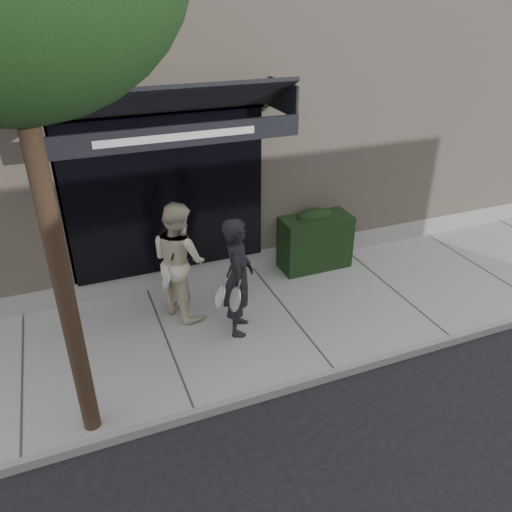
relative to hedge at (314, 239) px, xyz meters
name	(u,v)px	position (x,y,z in m)	size (l,w,h in m)	color
ground	(288,317)	(-1.10, -1.25, -0.66)	(80.00, 80.00, 0.00)	black
sidewalk	(288,314)	(-1.10, -1.25, -0.60)	(20.00, 3.00, 0.12)	#A5A59F
curb	(335,374)	(-1.10, -2.80, -0.59)	(20.00, 0.10, 0.14)	gray
building_facade	(195,93)	(-1.11, 3.71, 2.08)	(14.30, 8.04, 5.64)	tan
hedge	(314,239)	(0.00, 0.00, 0.00)	(1.30, 0.70, 1.14)	black
pedestrian_front	(238,277)	(-2.00, -1.40, 0.39)	(0.82, 0.93, 1.85)	black
pedestrian_back	(179,260)	(-2.68, -0.61, 0.41)	(1.03, 1.13, 1.90)	beige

